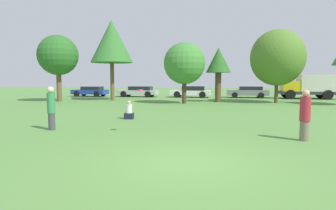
# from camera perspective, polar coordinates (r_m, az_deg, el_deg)

# --- Properties ---
(ground_plane) EXTENTS (120.00, 120.00, 0.00)m
(ground_plane) POSITION_cam_1_polar(r_m,az_deg,el_deg) (7.07, 3.35, -11.42)
(ground_plane) COLOR #54843D
(person_thrower) EXTENTS (0.30, 0.30, 1.73)m
(person_thrower) POSITION_cam_1_polar(r_m,az_deg,el_deg) (12.18, -22.33, -0.47)
(person_thrower) COLOR #3F3F47
(person_thrower) RESTS_ON ground
(person_catcher) EXTENTS (0.34, 0.34, 1.67)m
(person_catcher) POSITION_cam_1_polar(r_m,az_deg,el_deg) (10.32, 25.71, -1.85)
(person_catcher) COLOR #726651
(person_catcher) RESTS_ON ground
(frisbee) EXTENTS (0.24, 0.24, 0.05)m
(frisbee) POSITION_cam_1_polar(r_m,az_deg,el_deg) (10.46, -5.65, 2.98)
(frisbee) COLOR #F21E72
(bystander_sitting) EXTENTS (0.44, 0.36, 0.94)m
(bystander_sitting) POSITION_cam_1_polar(r_m,az_deg,el_deg) (14.57, -7.82, -1.31)
(bystander_sitting) COLOR #191E33
(bystander_sitting) RESTS_ON ground
(tree_0) EXTENTS (3.55, 3.55, 5.91)m
(tree_0) POSITION_cam_1_polar(r_m,az_deg,el_deg) (27.56, -21.13, 9.21)
(tree_0) COLOR brown
(tree_0) RESTS_ON ground
(tree_1) EXTENTS (3.98, 3.98, 7.56)m
(tree_1) POSITION_cam_1_polar(r_m,az_deg,el_deg) (28.07, -11.22, 12.33)
(tree_1) COLOR brown
(tree_1) RESTS_ON ground
(tree_2) EXTENTS (3.41, 3.41, 5.00)m
(tree_2) POSITION_cam_1_polar(r_m,az_deg,el_deg) (23.57, 3.29, 8.28)
(tree_2) COLOR #473323
(tree_2) RESTS_ON ground
(tree_3) EXTENTS (2.18, 2.18, 4.76)m
(tree_3) POSITION_cam_1_polar(r_m,az_deg,el_deg) (25.56, 10.06, 8.50)
(tree_3) COLOR brown
(tree_3) RESTS_ON ground
(tree_4) EXTENTS (4.47, 4.47, 6.15)m
(tree_4) POSITION_cam_1_polar(r_m,az_deg,el_deg) (25.90, 21.05, 8.81)
(tree_4) COLOR brown
(tree_4) RESTS_ON ground
(parked_car_blue) EXTENTS (4.07, 2.12, 1.15)m
(parked_car_blue) POSITION_cam_1_polar(r_m,az_deg,el_deg) (34.40, -15.24, 2.71)
(parked_car_blue) COLOR #1E389E
(parked_car_blue) RESTS_ON ground
(parked_car_silver) EXTENTS (4.63, 2.17, 1.19)m
(parked_car_silver) POSITION_cam_1_polar(r_m,az_deg,el_deg) (32.53, -5.90, 2.77)
(parked_car_silver) COLOR #B2B2B7
(parked_car_silver) RESTS_ON ground
(parked_car_white) EXTENTS (4.51, 2.18, 1.23)m
(parked_car_white) POSITION_cam_1_polar(r_m,az_deg,el_deg) (31.58, 4.70, 2.75)
(parked_car_white) COLOR silver
(parked_car_white) RESTS_ON ground
(parked_car_grey) EXTENTS (4.43, 2.16, 1.22)m
(parked_car_grey) POSITION_cam_1_polar(r_m,az_deg,el_deg) (32.10, 15.69, 2.58)
(parked_car_grey) COLOR slate
(parked_car_grey) RESTS_ON ground
(delivery_truck_yellow) EXTENTS (5.63, 2.75, 2.46)m
(delivery_truck_yellow) POSITION_cam_1_polar(r_m,az_deg,el_deg) (32.55, 26.51, 3.47)
(delivery_truck_yellow) COLOR #2D2D33
(delivery_truck_yellow) RESTS_ON ground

